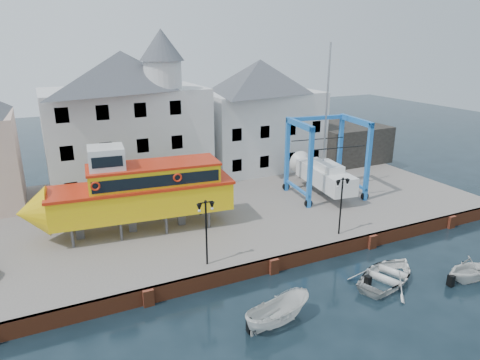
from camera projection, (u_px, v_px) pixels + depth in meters
name	position (u px, v px, depth m)	size (l,w,h in m)	color
ground	(273.00, 273.00, 27.15)	(140.00, 140.00, 0.00)	black
hardstanding	(209.00, 207.00, 36.43)	(44.00, 22.00, 1.00)	#635E5B
quay_wall	(273.00, 265.00, 27.09)	(44.00, 0.47, 1.00)	brown
building_white_main	(127.00, 118.00, 38.63)	(14.00, 8.30, 14.00)	silver
building_white_right	(259.00, 114.00, 45.06)	(12.00, 8.00, 11.20)	silver
shed_dark	(345.00, 142.00, 48.56)	(8.00, 7.00, 4.00)	black
lamp_post_left	(206.00, 216.00, 25.24)	(1.12, 0.32, 4.20)	black
lamp_post_right	(342.00, 192.00, 29.33)	(1.12, 0.32, 4.20)	black
tour_boat	(130.00, 192.00, 29.86)	(14.80, 4.88, 6.33)	#59595E
travel_lift	(321.00, 169.00, 37.93)	(6.56, 8.76, 12.93)	#2059A7
motorboat_a	(277.00, 324.00, 22.27)	(1.52, 4.04, 1.56)	silver
motorboat_b	(387.00, 281.00, 26.24)	(3.66, 5.12, 1.06)	silver
motorboat_c	(468.00, 280.00, 26.33)	(2.91, 3.37, 1.78)	silver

